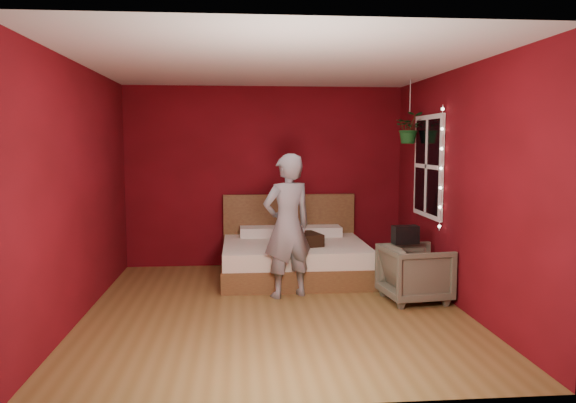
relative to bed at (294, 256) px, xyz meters
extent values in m
plane|color=olive|center=(-0.35, -1.48, -0.27)|extent=(4.50, 4.50, 0.00)
cube|color=maroon|center=(-0.35, 0.78, 1.03)|extent=(4.00, 0.02, 2.60)
cube|color=maroon|center=(-0.35, -3.74, 1.03)|extent=(4.00, 0.02, 2.60)
cube|color=maroon|center=(-2.36, -1.48, 1.03)|extent=(0.02, 4.50, 2.60)
cube|color=maroon|center=(1.66, -1.48, 1.03)|extent=(0.02, 4.50, 2.60)
cube|color=silver|center=(-0.35, -1.48, 2.34)|extent=(4.00, 4.50, 0.02)
cube|color=white|center=(1.62, -0.58, 1.23)|extent=(0.04, 0.97, 1.27)
cube|color=black|center=(1.61, -0.58, 1.23)|extent=(0.02, 0.85, 1.15)
cube|color=white|center=(1.60, -0.58, 1.23)|extent=(0.03, 0.05, 1.15)
cube|color=white|center=(1.60, -0.58, 1.23)|extent=(0.03, 0.85, 0.05)
cylinder|color=silver|center=(1.59, -1.11, 1.23)|extent=(0.01, 0.01, 1.45)
sphere|color=#FFF2CC|center=(1.59, -1.11, 0.55)|extent=(0.04, 0.04, 0.04)
sphere|color=#FFF2CC|center=(1.59, -1.11, 0.78)|extent=(0.04, 0.04, 0.04)
sphere|color=#FFF2CC|center=(1.59, -1.11, 1.00)|extent=(0.04, 0.04, 0.04)
sphere|color=#FFF2CC|center=(1.59, -1.11, 1.23)|extent=(0.04, 0.04, 0.04)
sphere|color=#FFF2CC|center=(1.59, -1.11, 1.45)|extent=(0.04, 0.04, 0.04)
sphere|color=#FFF2CC|center=(1.59, -1.11, 1.68)|extent=(0.04, 0.04, 0.04)
sphere|color=#FFF2CC|center=(1.59, -1.11, 1.90)|extent=(0.04, 0.04, 0.04)
cube|color=brown|center=(0.00, -0.09, -0.14)|extent=(1.90, 1.62, 0.27)
cube|color=white|center=(0.00, -0.09, 0.10)|extent=(1.87, 1.59, 0.21)
cube|color=brown|center=(0.00, 0.68, 0.25)|extent=(1.90, 0.08, 1.05)
cube|color=silver|center=(-0.43, 0.45, 0.27)|extent=(0.57, 0.36, 0.13)
cube|color=silver|center=(0.43, 0.45, 0.27)|extent=(0.57, 0.36, 0.13)
imported|color=gray|center=(-0.17, -0.98, 0.56)|extent=(0.72, 0.60, 1.67)
imported|color=#686752|center=(1.25, -1.29, 0.05)|extent=(0.78, 0.76, 0.64)
cube|color=black|center=(1.17, -1.17, 0.47)|extent=(0.31, 0.18, 0.21)
cube|color=black|center=(0.08, -0.29, 0.28)|extent=(0.54, 0.54, 0.16)
cylinder|color=silver|center=(1.48, -0.22, 2.12)|extent=(0.01, 0.01, 0.42)
imported|color=#1A5C23|center=(1.48, -0.22, 1.71)|extent=(0.42, 0.38, 0.40)
camera|label=1|loc=(-0.74, -7.38, 1.52)|focal=35.00mm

